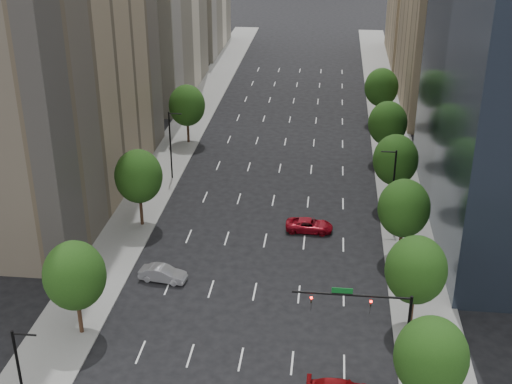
% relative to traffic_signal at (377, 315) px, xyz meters
% --- Properties ---
extents(sidewalk_left, '(6.00, 200.00, 0.15)m').
position_rel_traffic_signal_xyz_m(sidewalk_left, '(-26.03, 30.00, -5.10)').
color(sidewalk_left, slate).
rests_on(sidewalk_left, ground).
extents(sidewalk_right, '(6.00, 200.00, 0.15)m').
position_rel_traffic_signal_xyz_m(sidewalk_right, '(4.97, 30.00, -5.10)').
color(sidewalk_right, slate).
rests_on(sidewalk_right, ground).
extents(filler_left, '(14.00, 26.00, 18.00)m').
position_rel_traffic_signal_xyz_m(filler_left, '(-35.53, 106.00, 3.83)').
color(filler_left, beige).
rests_on(filler_left, ground).
extents(parking_tan_right, '(14.00, 30.00, 30.00)m').
position_rel_traffic_signal_xyz_m(parking_tan_right, '(14.47, 70.00, 9.83)').
color(parking_tan_right, '#8C7759').
rests_on(parking_tan_right, ground).
extents(filler_right, '(14.00, 26.00, 16.00)m').
position_rel_traffic_signal_xyz_m(filler_right, '(14.47, 103.00, 2.83)').
color(filler_right, '#8C7759').
rests_on(filler_right, ground).
extents(tree_right_0, '(5.20, 5.20, 8.39)m').
position_rel_traffic_signal_xyz_m(tree_right_0, '(3.47, -5.00, 0.22)').
color(tree_right_0, '#382316').
rests_on(tree_right_0, ground).
extents(tree_right_1, '(5.20, 5.20, 8.75)m').
position_rel_traffic_signal_xyz_m(tree_right_1, '(3.47, 6.00, 0.58)').
color(tree_right_1, '#382316').
rests_on(tree_right_1, ground).
extents(tree_right_2, '(5.20, 5.20, 8.61)m').
position_rel_traffic_signal_xyz_m(tree_right_2, '(3.47, 18.00, 0.43)').
color(tree_right_2, '#382316').
rests_on(tree_right_2, ground).
extents(tree_right_3, '(5.20, 5.20, 8.89)m').
position_rel_traffic_signal_xyz_m(tree_right_3, '(3.47, 30.00, 0.72)').
color(tree_right_3, '#382316').
rests_on(tree_right_3, ground).
extents(tree_right_4, '(5.20, 5.20, 8.46)m').
position_rel_traffic_signal_xyz_m(tree_right_4, '(3.47, 44.00, 0.29)').
color(tree_right_4, '#382316').
rests_on(tree_right_4, ground).
extents(tree_right_5, '(5.20, 5.20, 8.75)m').
position_rel_traffic_signal_xyz_m(tree_right_5, '(3.47, 60.00, 0.58)').
color(tree_right_5, '#382316').
rests_on(tree_right_5, ground).
extents(tree_left_0, '(5.20, 5.20, 8.75)m').
position_rel_traffic_signal_xyz_m(tree_left_0, '(-24.53, 2.00, 0.58)').
color(tree_left_0, '#382316').
rests_on(tree_left_0, ground).
extents(tree_left_1, '(5.20, 5.20, 8.97)m').
position_rel_traffic_signal_xyz_m(tree_left_1, '(-24.53, 22.00, 0.79)').
color(tree_left_1, '#382316').
rests_on(tree_left_1, ground).
extents(tree_left_2, '(5.20, 5.20, 8.68)m').
position_rel_traffic_signal_xyz_m(tree_left_2, '(-24.53, 48.00, 0.50)').
color(tree_left_2, '#382316').
rests_on(tree_left_2, ground).
extents(streetlight_rn, '(1.70, 0.20, 9.00)m').
position_rel_traffic_signal_xyz_m(streetlight_rn, '(2.91, 25.00, -0.33)').
color(streetlight_rn, black).
rests_on(streetlight_rn, ground).
extents(streetlight_ls, '(1.70, 0.20, 9.00)m').
position_rel_traffic_signal_xyz_m(streetlight_ls, '(-23.96, -10.00, -0.33)').
color(streetlight_ls, black).
rests_on(streetlight_ls, ground).
extents(streetlight_ln, '(1.70, 0.20, 9.00)m').
position_rel_traffic_signal_xyz_m(streetlight_ln, '(-23.96, 35.00, -0.33)').
color(streetlight_ln, black).
rests_on(streetlight_ln, ground).
extents(traffic_signal, '(9.12, 0.40, 7.38)m').
position_rel_traffic_signal_xyz_m(traffic_signal, '(0.00, 0.00, 0.00)').
color(traffic_signal, black).
rests_on(traffic_signal, ground).
extents(car_silver, '(4.77, 2.22, 1.51)m').
position_rel_traffic_signal_xyz_m(car_silver, '(-19.53, 10.98, -4.42)').
color(car_silver, '#97979C').
rests_on(car_silver, ground).
extents(car_red_far, '(5.21, 2.52, 1.43)m').
position_rel_traffic_signal_xyz_m(car_red_far, '(-5.93, 22.67, -4.46)').
color(car_red_far, maroon).
rests_on(car_red_far, ground).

